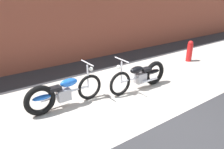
# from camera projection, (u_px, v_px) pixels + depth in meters

# --- Properties ---
(ground_plane) EXTENTS (80.00, 80.00, 0.00)m
(ground_plane) POSITION_uv_depth(u_px,v_px,m) (162.00, 123.00, 4.63)
(ground_plane) COLOR #2D2D30
(sidewalk_slab) EXTENTS (36.00, 3.50, 0.01)m
(sidewalk_slab) POSITION_uv_depth(u_px,v_px,m) (114.00, 94.00, 5.95)
(sidewalk_slab) COLOR #B2ADA3
(sidewalk_slab) RESTS_ON ground
(motorcycle_blue) EXTENTS (2.01, 0.58, 1.03)m
(motorcycle_blue) POSITION_uv_depth(u_px,v_px,m) (60.00, 93.00, 5.08)
(motorcycle_blue) COLOR black
(motorcycle_blue) RESTS_ON ground
(motorcycle_black) EXTENTS (2.01, 0.58, 1.03)m
(motorcycle_black) POSITION_uv_depth(u_px,v_px,m) (143.00, 75.00, 6.16)
(motorcycle_black) COLOR black
(motorcycle_black) RESTS_ON ground
(fire_hydrant) EXTENTS (0.22, 0.22, 0.84)m
(fire_hydrant) POSITION_uv_depth(u_px,v_px,m) (190.00, 51.00, 8.54)
(fire_hydrant) COLOR red
(fire_hydrant) RESTS_ON ground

